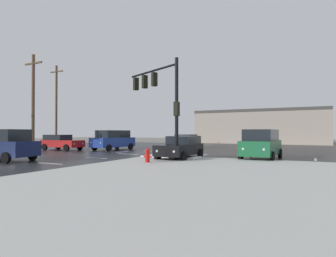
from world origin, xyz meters
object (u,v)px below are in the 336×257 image
at_px(suv_blue, 113,140).
at_px(suv_green, 261,144).
at_px(fire_hydrant, 147,155).
at_px(sedan_black, 181,147).
at_px(suv_navy, 1,144).
at_px(utility_pole_mid, 33,101).
at_px(sedan_silver, 184,141).
at_px(sedan_red, 61,142).
at_px(traffic_signal_mast, 160,92).
at_px(utility_pole_far, 56,104).

distance_m(suv_blue, suv_green, 15.66).
xyz_separation_m(fire_hydrant, sedan_black, (0.43, 3.73, 0.32)).
relative_size(suv_green, suv_navy, 0.99).
height_order(suv_navy, utility_pole_mid, utility_pole_mid).
bearing_deg(sedan_silver, sedan_red, -45.31).
xyz_separation_m(suv_green, sedan_silver, (-9.83, 9.24, -0.24)).
height_order(sedan_red, utility_pole_mid, utility_pole_mid).
bearing_deg(sedan_red, sedan_silver, 39.19).
distance_m(sedan_black, utility_pole_mid, 15.18).
relative_size(suv_blue, sedan_black, 1.09).
distance_m(traffic_signal_mast, utility_pole_far, 22.63).
height_order(traffic_signal_mast, sedan_silver, traffic_signal_mast).
relative_size(fire_hydrant, suv_navy, 0.16).
bearing_deg(utility_pole_mid, suv_blue, 54.92).
relative_size(traffic_signal_mast, fire_hydrant, 8.13).
relative_size(suv_green, sedan_red, 1.08).
distance_m(fire_hydrant, utility_pole_far, 25.16).
relative_size(sedan_silver, utility_pole_mid, 0.52).
relative_size(sedan_black, suv_navy, 0.92).
xyz_separation_m(suv_navy, utility_pole_mid, (-4.74, 6.00, 3.60)).
distance_m(sedan_silver, utility_pole_far, 17.71).
height_order(suv_navy, utility_pole_far, utility_pole_far).
relative_size(sedan_silver, sedan_red, 1.03).
xyz_separation_m(traffic_signal_mast, suv_navy, (-8.73, -5.47, -3.48)).
height_order(suv_green, utility_pole_mid, utility_pole_mid).
height_order(sedan_black, utility_pole_far, utility_pole_far).
distance_m(fire_hydrant, utility_pole_mid, 15.25).
bearing_deg(sedan_silver, suv_green, 52.15).
bearing_deg(suv_navy, utility_pole_mid, -57.10).
relative_size(sedan_silver, utility_pole_far, 0.44).
bearing_deg(utility_pole_mid, utility_pole_far, 128.40).
distance_m(traffic_signal_mast, sedan_black, 3.99).
distance_m(suv_blue, suv_navy, 12.15).
xyz_separation_m(traffic_signal_mast, utility_pole_mid, (-13.47, 0.53, 0.12)).
distance_m(suv_blue, utility_pole_mid, 8.32).
relative_size(sedan_silver, suv_navy, 0.94).
height_order(traffic_signal_mast, sedan_red, traffic_signal_mast).
bearing_deg(suv_blue, utility_pole_mid, -29.72).
distance_m(suv_green, sedan_black, 5.48).
relative_size(suv_green, sedan_black, 1.07).
relative_size(sedan_black, sedan_red, 1.01).
relative_size(suv_blue, sedan_silver, 1.07).
bearing_deg(traffic_signal_mast, sedan_black, -122.61).
bearing_deg(sedan_black, suv_blue, -120.69).
xyz_separation_m(suv_blue, suv_navy, (0.43, -12.14, 0.00)).
relative_size(traffic_signal_mast, utility_pole_far, 0.61).
distance_m(utility_pole_mid, utility_pole_far, 11.41).
bearing_deg(traffic_signal_mast, sedan_red, 8.41).
xyz_separation_m(suv_blue, utility_pole_mid, (-4.31, -6.14, 3.60)).
distance_m(traffic_signal_mast, sedan_silver, 13.51).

